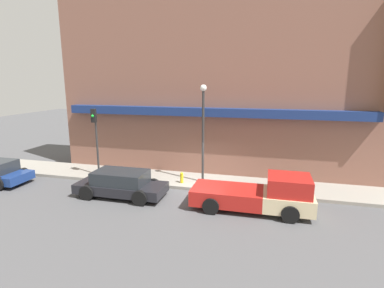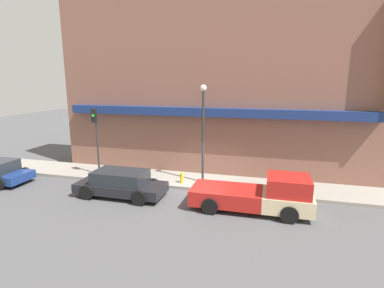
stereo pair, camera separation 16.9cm
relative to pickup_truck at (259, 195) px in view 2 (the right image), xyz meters
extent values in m
plane|color=#4C4C4F|center=(-3.25, 1.65, -0.78)|extent=(80.00, 80.00, 0.00)
cube|color=gray|center=(-3.25, 2.99, -0.69)|extent=(36.00, 2.68, 0.18)
cube|color=brown|center=(-3.25, 5.83, 4.85)|extent=(19.80, 3.00, 11.26)
cube|color=navy|center=(-3.25, 4.03, 3.29)|extent=(18.22, 0.60, 0.50)
cube|color=beige|center=(1.24, 0.00, -0.17)|extent=(2.19, 1.93, 0.72)
cube|color=#B21E19|center=(1.24, 0.00, 0.58)|extent=(1.86, 1.78, 0.79)
cube|color=#B21E19|center=(-1.50, 0.00, -0.17)|extent=(3.29, 1.93, 0.72)
cylinder|color=black|center=(1.30, 0.97, -0.40)|extent=(0.76, 0.22, 0.76)
cylinder|color=black|center=(1.30, -0.97, -0.40)|extent=(0.76, 0.22, 0.76)
cylinder|color=black|center=(-2.10, 0.97, -0.40)|extent=(0.76, 0.22, 0.76)
cylinder|color=black|center=(-2.10, -0.97, -0.40)|extent=(0.76, 0.22, 0.76)
cube|color=black|center=(-7.01, 0.00, -0.31)|extent=(4.63, 1.80, 0.48)
cube|color=#23282D|center=(-7.01, 0.00, 0.25)|extent=(2.69, 1.62, 0.65)
cylinder|color=black|center=(-5.58, 0.90, -0.40)|extent=(0.76, 0.22, 0.76)
cylinder|color=black|center=(-5.58, -0.90, -0.40)|extent=(0.76, 0.22, 0.76)
cylinder|color=black|center=(-8.45, 0.90, -0.40)|extent=(0.76, 0.22, 0.76)
cylinder|color=black|center=(-8.45, -0.90, -0.40)|extent=(0.76, 0.22, 0.76)
cylinder|color=black|center=(-13.90, 0.86, -0.40)|extent=(0.76, 0.22, 0.76)
cylinder|color=yellow|center=(-4.41, 2.29, -0.36)|extent=(0.19, 0.19, 0.48)
sphere|color=yellow|center=(-4.41, 2.29, -0.05)|extent=(0.18, 0.18, 0.18)
cylinder|color=#2D2D2D|center=(-3.29, 2.77, 1.98)|extent=(0.14, 0.14, 5.15)
sphere|color=silver|center=(-3.29, 2.77, 4.73)|extent=(0.36, 0.36, 0.36)
cylinder|color=#2D2D2D|center=(-9.79, 2.43, 1.45)|extent=(0.12, 0.12, 4.09)
cube|color=black|center=(-9.79, 2.27, 3.09)|extent=(0.28, 0.20, 0.80)
sphere|color=green|center=(-9.79, 2.15, 3.09)|extent=(0.16, 0.16, 0.16)
camera|label=1|loc=(0.20, -13.31, 5.11)|focal=28.00mm
camera|label=2|loc=(0.37, -13.27, 5.11)|focal=28.00mm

